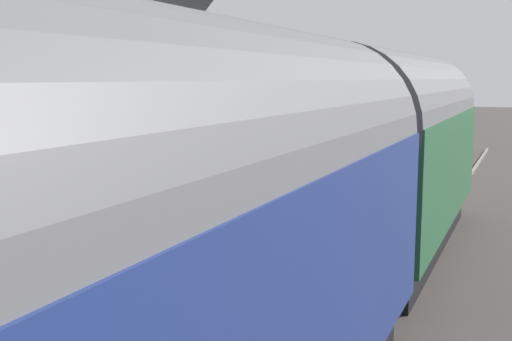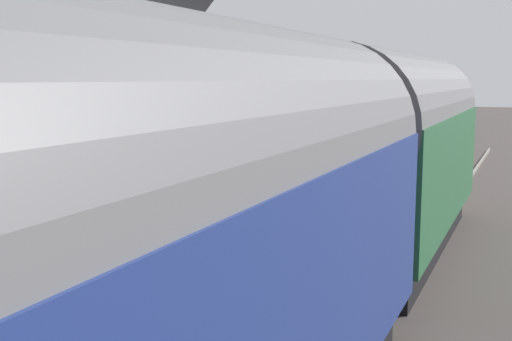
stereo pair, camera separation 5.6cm
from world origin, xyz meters
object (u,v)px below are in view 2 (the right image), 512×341
object	(u,v)px
bench_by_lamp	(280,164)
planter_edge_near	(292,172)
train	(218,234)
tree_distant	(79,47)
station_building	(77,137)
planter_corner_building	(260,152)
bench_mid_platform	(307,152)
tree_behind_building	(0,56)
planter_bench_right	(239,196)

from	to	relation	value
bench_by_lamp	planter_edge_near	world-z (taller)	bench_by_lamp
train	tree_distant	bearing A→B (deg)	42.80
tree_distant	bench_by_lamp	bearing A→B (deg)	-112.66
station_building	planter_edge_near	bearing A→B (deg)	-18.21
planter_edge_near	planter_corner_building	bearing A→B (deg)	37.32
station_building	bench_mid_platform	size ratio (longest dim) A/B	4.36
tree_behind_building	tree_distant	bearing A→B (deg)	-71.48
planter_corner_building	station_building	bearing A→B (deg)	-178.68
bench_by_lamp	planter_edge_near	distance (m)	0.51
station_building	bench_by_lamp	size ratio (longest dim) A/B	4.40
train	planter_bench_right	world-z (taller)	train
train	tree_behind_building	bearing A→B (deg)	50.61
planter_edge_near	station_building	bearing A→B (deg)	161.79
planter_edge_near	bench_mid_platform	bearing A→B (deg)	12.79
train	bench_mid_platform	size ratio (longest dim) A/B	17.85
train	station_building	distance (m)	7.00
tree_behind_building	planter_corner_building	bearing A→B (deg)	-92.24
tree_behind_building	tree_distant	distance (m)	3.40
bench_by_lamp	bench_mid_platform	world-z (taller)	same
bench_mid_platform	tree_behind_building	distance (m)	13.88
station_building	planter_bench_right	xyz separation A→B (m)	(1.72, -2.71, -1.26)
planter_corner_building	tree_behind_building	size ratio (longest dim) A/B	0.11
tree_behind_building	tree_distant	xyz separation A→B (m)	(1.07, -3.20, 0.35)
bench_by_lamp	bench_mid_platform	xyz separation A→B (m)	(3.18, 0.32, 0.00)
train	planter_edge_near	distance (m)	11.40
planter_edge_near	tree_distant	distance (m)	12.56
bench_by_lamp	tree_distant	world-z (taller)	tree_distant
train	tree_distant	world-z (taller)	tree_distant
train	planter_corner_building	xyz separation A→B (m)	(13.93, 5.62, -0.93)
train	planter_edge_near	size ratio (longest dim) A/B	31.10
station_building	planter_bench_right	distance (m)	3.45
station_building	bench_by_lamp	bearing A→B (deg)	-14.20
planter_bench_right	planter_edge_near	bearing A→B (deg)	7.22
train	planter_edge_near	bearing A→B (deg)	16.83
planter_corner_building	tree_distant	distance (m)	9.59
planter_corner_building	planter_edge_near	bearing A→B (deg)	-142.68
planter_bench_right	station_building	bearing A→B (deg)	122.33
train	bench_by_lamp	distance (m)	11.69
planter_edge_near	tree_behind_building	world-z (taller)	tree_behind_building
bench_by_lamp	planter_edge_near	bearing A→B (deg)	-111.79
planter_bench_right	bench_mid_platform	bearing A→B (deg)	9.56
tree_behind_building	train	bearing A→B (deg)	-129.39
planter_corner_building	planter_edge_near	xyz separation A→B (m)	(-3.06, -2.33, -0.13)
bench_by_lamp	tree_behind_building	distance (m)	14.58
planter_corner_building	planter_edge_near	size ratio (longest dim) A/B	1.00
station_building	bench_by_lamp	world-z (taller)	station_building
station_building	train	bearing A→B (deg)	-129.39
planter_edge_near	planter_bench_right	bearing A→B (deg)	-172.78
station_building	bench_by_lamp	distance (m)	6.93
bench_mid_platform	planter_corner_building	bearing A→B (deg)	100.50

